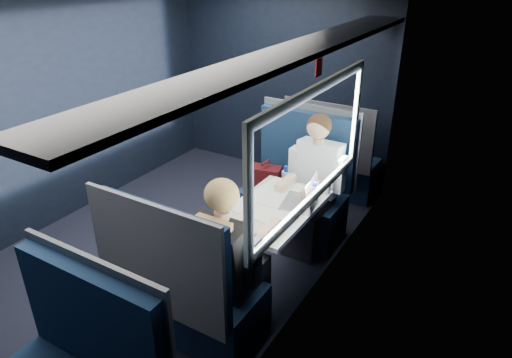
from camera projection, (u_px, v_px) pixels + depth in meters
The scene contains 12 objects.
ground at pixel (177, 246), 4.47m from camera, with size 2.80×4.20×0.01m, color black.
room_shell at pixel (166, 99), 3.80m from camera, with size 3.00×4.40×2.40m.
table at pixel (270, 214), 3.70m from camera, with size 0.62×1.00×0.74m.
seat_bay_near at pixel (295, 192), 4.56m from camera, with size 1.04×0.62×1.26m.
seat_bay_far at pixel (187, 292), 3.22m from camera, with size 1.04×0.62×1.26m.
seat_row_front at pixel (332, 161), 5.28m from camera, with size 1.04×0.51×1.16m.
man at pixel (314, 178), 4.18m from camera, with size 0.53×0.56×1.32m.
woman at pixel (228, 254), 3.09m from camera, with size 0.53×0.56×1.32m.
papers at pixel (276, 200), 3.76m from camera, with size 0.49×0.71×0.01m, color white.
laptop at pixel (305, 198), 3.65m from camera, with size 0.31×0.37×0.25m.
bottle_small at pixel (314, 195), 3.65m from camera, with size 0.06×0.06×0.20m.
cup at pixel (326, 188), 3.85m from camera, with size 0.07×0.07×0.09m, color white.
Camera 1 is at (2.57, -2.80, 2.55)m, focal length 32.00 mm.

